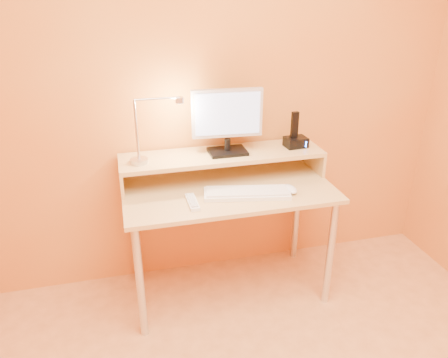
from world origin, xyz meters
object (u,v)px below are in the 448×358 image
object	(u,v)px
monitor_panel	(227,113)
remote_control	(192,202)
lamp_base	(139,161)
keyboard	(247,193)
phone_dock	(296,142)
mouse	(290,189)

from	to	relation	value
monitor_panel	remote_control	distance (m)	0.55
lamp_base	keyboard	bearing A→B (deg)	-22.10
monitor_panel	lamp_base	world-z (taller)	monitor_panel
lamp_base	phone_dock	distance (m)	0.95
lamp_base	mouse	bearing A→B (deg)	-17.21
lamp_base	mouse	xyz separation A→B (m)	(0.80, -0.25, -0.15)
keyboard	mouse	distance (m)	0.25
remote_control	mouse	bearing A→B (deg)	-0.65
phone_dock	lamp_base	bearing A→B (deg)	177.21
lamp_base	remote_control	xyz separation A→B (m)	(0.25, -0.25, -0.16)
lamp_base	phone_dock	xyz separation A→B (m)	(0.94, 0.03, 0.02)
keyboard	remote_control	xyz separation A→B (m)	(-0.31, -0.02, -0.00)
remote_control	keyboard	bearing A→B (deg)	3.46
lamp_base	phone_dock	world-z (taller)	phone_dock
keyboard	mouse	size ratio (longest dim) A/B	4.19
remote_control	phone_dock	bearing A→B (deg)	21.15
mouse	remote_control	size ratio (longest dim) A/B	0.62
monitor_panel	remote_control	bearing A→B (deg)	-128.49
monitor_panel	lamp_base	size ratio (longest dim) A/B	4.07
lamp_base	keyboard	size ratio (longest dim) A/B	0.21
monitor_panel	lamp_base	bearing A→B (deg)	-171.47
phone_dock	remote_control	size ratio (longest dim) A/B	0.71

